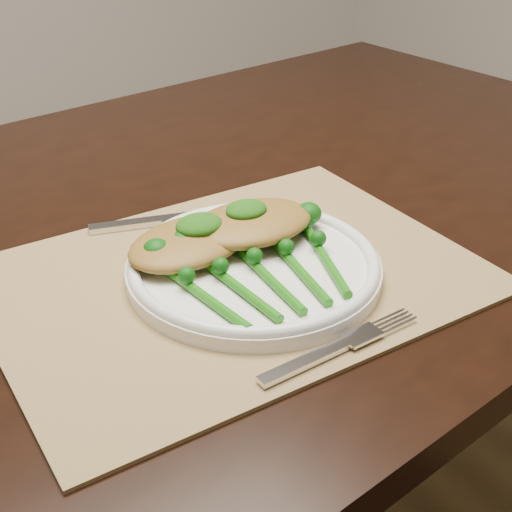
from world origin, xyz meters
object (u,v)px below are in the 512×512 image
dinner_plate (254,265)px  chicken_fillet_left (189,242)px  dining_table (198,429)px  broccolini_bundle (265,274)px  placemat (234,277)px

dinner_plate → chicken_fillet_left: 0.07m
dinner_plate → chicken_fillet_left: chicken_fillet_left is taller
dining_table → broccolini_bundle: (-0.02, -0.21, 0.40)m
broccolini_bundle → dinner_plate: bearing=80.7°
placemat → broccolini_bundle: size_ratio=2.55×
placemat → dinner_plate: (0.02, -0.01, 0.01)m
broccolini_bundle → dining_table: bearing=88.1°
placemat → dinner_plate: 0.03m
dining_table → chicken_fillet_left: size_ratio=11.76×
dining_table → placemat: (-0.03, -0.17, 0.38)m
placemat → broccolini_bundle: broccolini_bundle is taller
dining_table → broccolini_bundle: bearing=-102.2°
placemat → chicken_fillet_left: (-0.03, 0.04, 0.03)m
placemat → dinner_plate: dinner_plate is taller
chicken_fillet_left → dinner_plate: bearing=-58.4°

